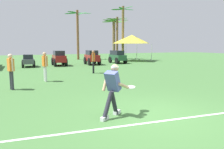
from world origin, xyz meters
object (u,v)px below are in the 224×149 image
at_px(frisbee_in_flight, 130,87).
at_px(parked_car_slot_d, 117,56).
at_px(parked_car_slot_a, 28,60).
at_px(parked_car_slot_c, 92,57).
at_px(frisbee_thrower, 113,88).
at_px(palm_tree_left_of_centre, 117,33).
at_px(teammate_near_sideline, 93,60).
at_px(palm_tree_far_right, 114,36).
at_px(teammate_deep, 45,64).
at_px(parked_car_slot_b, 59,58).
at_px(teammate_midfield, 11,68).
at_px(palm_tree_right_of_centre, 123,29).
at_px(palm_tree_far_left, 78,30).
at_px(event_tent, 132,39).

distance_m(frisbee_in_flight, parked_car_slot_d, 16.93).
xyz_separation_m(parked_car_slot_a, parked_car_slot_c, (5.88, -0.16, 0.18)).
bearing_deg(frisbee_thrower, palm_tree_left_of_centre, 64.38).
distance_m(frisbee_in_flight, palm_tree_left_of_centre, 23.23).
relative_size(teammate_near_sideline, parked_car_slot_c, 0.65).
distance_m(parked_car_slot_a, palm_tree_far_right, 13.79).
bearing_deg(parked_car_slot_c, frisbee_in_flight, -104.74).
relative_size(teammate_deep, palm_tree_left_of_centre, 0.28).
relative_size(parked_car_slot_b, palm_tree_left_of_centre, 0.43).
bearing_deg(teammate_deep, parked_car_slot_d, 46.52).
xyz_separation_m(frisbee_thrower, palm_tree_far_right, (10.25, 22.40, 2.40)).
bearing_deg(parked_car_slot_c, parked_car_slot_b, 176.80).
distance_m(frisbee_in_flight, parked_car_slot_a, 15.26).
xyz_separation_m(teammate_midfield, palm_tree_right_of_centre, (12.79, 14.56, 2.99)).
xyz_separation_m(teammate_midfield, palm_tree_left_of_centre, (12.72, 16.17, 2.50)).
height_order(parked_car_slot_a, palm_tree_right_of_centre, palm_tree_right_of_centre).
distance_m(teammate_near_sideline, palm_tree_right_of_centre, 13.56).
distance_m(teammate_near_sideline, parked_car_slot_b, 6.60).
bearing_deg(frisbee_in_flight, parked_car_slot_a, 97.29).
relative_size(teammate_near_sideline, palm_tree_right_of_centre, 0.23).
height_order(teammate_near_sideline, teammate_deep, same).
distance_m(frisbee_thrower, palm_tree_left_of_centre, 23.66).
height_order(parked_car_slot_a, palm_tree_far_right, palm_tree_far_right).
relative_size(parked_car_slot_a, palm_tree_far_right, 0.41).
distance_m(frisbee_thrower, teammate_deep, 6.72).
relative_size(parked_car_slot_c, palm_tree_far_left, 0.38).
relative_size(frisbee_in_flight, teammate_deep, 0.25).
relative_size(frisbee_thrower, parked_car_slot_b, 0.60).
bearing_deg(parked_car_slot_b, palm_tree_far_left, 62.60).
xyz_separation_m(palm_tree_right_of_centre, event_tent, (0.31, -1.76, -1.33)).
distance_m(frisbee_thrower, palm_tree_right_of_centre, 22.32).
xyz_separation_m(parked_car_slot_d, palm_tree_far_left, (-2.26, 7.26, 3.06)).
bearing_deg(frisbee_thrower, parked_car_slot_d, 64.12).
distance_m(teammate_near_sideline, palm_tree_far_right, 15.76).
height_order(parked_car_slot_b, event_tent, event_tent).
bearing_deg(frisbee_thrower, parked_car_slot_c, 73.17).
relative_size(parked_car_slot_c, palm_tree_right_of_centre, 0.36).
distance_m(palm_tree_left_of_centre, palm_tree_right_of_centre, 1.69).
xyz_separation_m(teammate_midfield, palm_tree_far_left, (7.87, 17.86, 2.84)).
relative_size(palm_tree_left_of_centre, palm_tree_right_of_centre, 0.83).
relative_size(teammate_near_sideline, palm_tree_far_left, 0.25).
distance_m(teammate_near_sideline, parked_car_slot_a, 7.53).
bearing_deg(parked_car_slot_d, frisbee_thrower, -115.88).
height_order(teammate_deep, palm_tree_far_right, palm_tree_far_right).
height_order(frisbee_in_flight, parked_car_slot_a, parked_car_slot_a).
distance_m(frisbee_in_flight, parked_car_slot_b, 15.17).
distance_m(teammate_midfield, parked_car_slot_a, 10.38).
xyz_separation_m(frisbee_in_flight, teammate_deep, (-1.58, 6.46, 0.22)).
relative_size(frisbee_in_flight, parked_car_slot_b, 0.16).
height_order(parked_car_slot_a, parked_car_slot_c, parked_car_slot_c).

